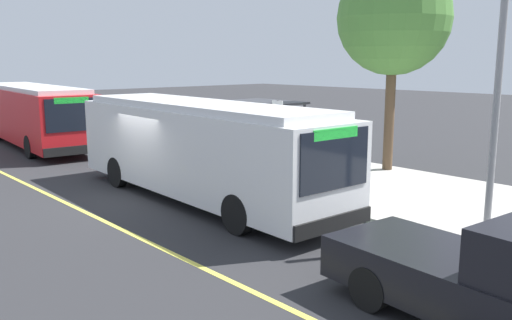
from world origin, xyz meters
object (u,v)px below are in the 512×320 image
at_px(transit_bus_second, 33,113).
at_px(waiting_bench, 275,152).
at_px(pedestrian_commuter, 201,141).
at_px(transit_bus_main, 200,147).
at_px(pickup_truck, 508,285).
at_px(route_sign_post, 278,132).

xyz_separation_m(transit_bus_second, waiting_bench, (12.03, 4.88, -0.98)).
distance_m(waiting_bench, pedestrian_commuter, 2.87).
height_order(transit_bus_main, pickup_truck, transit_bus_main).
xyz_separation_m(pickup_truck, route_sign_post, (-8.84, 3.78, 1.10)).
distance_m(transit_bus_main, pickup_truck, 9.89).
relative_size(pickup_truck, waiting_bench, 3.46).
xyz_separation_m(waiting_bench, route_sign_post, (2.96, -2.71, 1.32)).
bearing_deg(pedestrian_commuter, waiting_bench, 52.42).
distance_m(transit_bus_second, pedestrian_commuter, 10.65).
bearing_deg(pedestrian_commuter, route_sign_post, -5.64).
height_order(pickup_truck, route_sign_post, route_sign_post).
relative_size(transit_bus_main, pickup_truck, 1.95).
distance_m(transit_bus_second, waiting_bench, 13.02).
bearing_deg(route_sign_post, waiting_bench, 137.51).
bearing_deg(transit_bus_second, waiting_bench, 22.10).
xyz_separation_m(transit_bus_main, waiting_bench, (-2.05, 5.02, -0.98)).
relative_size(pickup_truck, pedestrian_commuter, 3.28).
distance_m(pickup_truck, pedestrian_commuter, 14.18).
height_order(pickup_truck, waiting_bench, pickup_truck).
bearing_deg(route_sign_post, pickup_truck, -23.14).
relative_size(transit_bus_second, pedestrian_commuter, 6.99).
distance_m(transit_bus_main, waiting_bench, 5.51).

